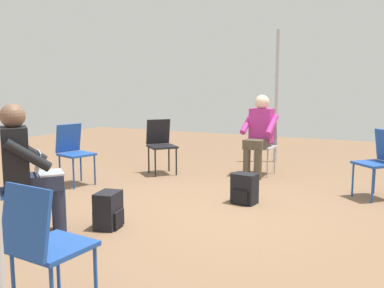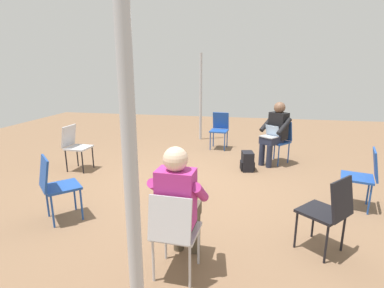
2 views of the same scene
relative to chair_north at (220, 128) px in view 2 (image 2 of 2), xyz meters
name	(u,v)px [view 2 (image 2 of 2)]	position (x,y,z in m)	size (l,w,h in m)	color
ground_plane	(200,185)	(-0.09, -2.39, -0.50)	(14.00, 14.00, 0.00)	brown
chair_north	(220,128)	(0.00, 0.00, 0.00)	(0.44, 0.47, 0.85)	#1E4799
chair_southeast	(329,209)	(1.51, -3.99, 0.00)	(0.59, 0.58, 0.85)	black
chair_northeast	(280,139)	(1.30, -0.87, 0.00)	(0.58, 0.59, 0.85)	#1E4799
chair_west	(75,144)	(-2.51, -2.07, 0.00)	(0.46, 0.42, 0.85)	#B7B7BC
chair_south	(174,229)	(0.05, -4.66, 0.00)	(0.42, 0.46, 0.85)	#B7B7BC
chair_east	(364,174)	(2.23, -2.80, 0.00)	(0.53, 0.50, 0.85)	#1E4799
chair_southwest	(56,184)	(-1.66, -3.88, 0.00)	(0.58, 0.58, 0.85)	#1E4799
person_with_laptop	(275,130)	(1.19, -1.00, 0.20)	(0.63, 0.64, 1.24)	#23283D
person_in_magenta	(179,201)	(0.06, -4.49, 0.20)	(0.51, 0.54, 1.24)	#4C4233
backpack_near_laptop_user	(247,162)	(0.68, -1.52, -0.34)	(0.28, 0.31, 0.36)	black
backpack_by_empty_chair	(183,188)	(-0.25, -2.93, -0.34)	(0.31, 0.28, 0.36)	black
tent_pole_near	(201,97)	(-0.59, 0.81, 0.63)	(0.07, 0.07, 2.24)	#B2B2B7
tent_pole_far	(134,224)	(0.14, -5.76, 0.68)	(0.07, 0.07, 2.35)	#B2B2B7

